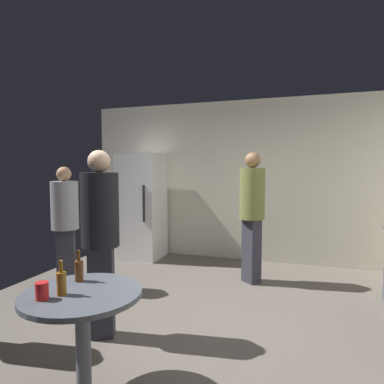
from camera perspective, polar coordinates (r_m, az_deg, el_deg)
ground_plane at (r=3.53m, az=-0.84°, el=-23.03°), size 5.20×5.20×0.10m
wall_back at (r=5.70m, az=7.93°, el=1.93°), size 5.32×0.06×2.70m
refrigerator at (r=5.85m, az=-8.64°, el=-2.44°), size 0.70×0.68×1.80m
foreground_table at (r=2.47m, az=-18.38°, el=-18.27°), size 0.80×0.80×0.73m
beer_bottle_amber at (r=2.39m, az=-21.58°, el=-14.30°), size 0.06×0.06×0.23m
beer_bottle_brown at (r=2.62m, az=-18.91°, el=-12.60°), size 0.06×0.06×0.23m
plastic_cup_red at (r=2.37m, az=-24.44°, el=-15.26°), size 0.08×0.08×0.11m
person_in_black_shirt at (r=3.15m, az=-15.52°, el=-6.11°), size 0.45×0.45×1.73m
person_in_olive_shirt at (r=4.56m, az=10.31°, el=-2.49°), size 0.48×0.48×1.78m
person_in_gray_shirt at (r=4.57m, az=-21.03°, el=-4.23°), size 0.47×0.47×1.58m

